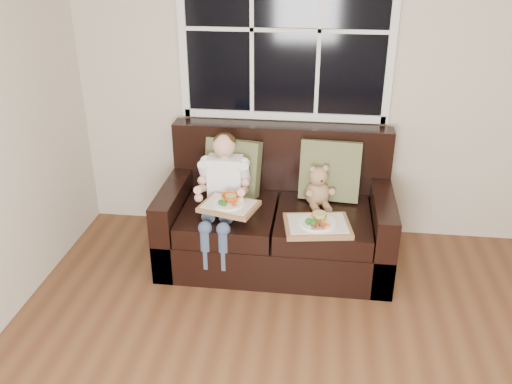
# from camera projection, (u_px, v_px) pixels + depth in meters

# --- Properties ---
(room_walls) EXTENTS (4.52, 5.02, 2.71)m
(room_walls) POSITION_uv_depth(u_px,v_px,m) (412.00, 177.00, 1.73)
(room_walls) COLOR beige
(room_walls) RESTS_ON ground
(window_back) EXTENTS (1.62, 0.04, 1.37)m
(window_back) POSITION_uv_depth(u_px,v_px,m) (286.00, 30.00, 3.99)
(window_back) COLOR black
(window_back) RESTS_ON room_walls
(loveseat) EXTENTS (1.70, 0.92, 0.96)m
(loveseat) POSITION_uv_depth(u_px,v_px,m) (277.00, 220.00, 4.15)
(loveseat) COLOR black
(loveseat) RESTS_ON ground
(pillow_left) EXTENTS (0.46, 0.29, 0.44)m
(pillow_left) POSITION_uv_depth(u_px,v_px,m) (233.00, 167.00, 4.18)
(pillow_left) COLOR #646941
(pillow_left) RESTS_ON loveseat
(pillow_right) EXTENTS (0.47, 0.24, 0.46)m
(pillow_right) POSITION_uv_depth(u_px,v_px,m) (330.00, 170.00, 4.09)
(pillow_right) COLOR #646941
(pillow_right) RESTS_ON loveseat
(child) EXTENTS (0.37, 0.59, 0.84)m
(child) POSITION_uv_depth(u_px,v_px,m) (223.00, 185.00, 3.95)
(child) COLOR white
(child) RESTS_ON loveseat
(teddy_bear) EXTENTS (0.23, 0.27, 0.33)m
(teddy_bear) POSITION_uv_depth(u_px,v_px,m) (318.00, 189.00, 4.02)
(teddy_bear) COLOR #A08254
(teddy_bear) RESTS_ON loveseat
(tray_left) EXTENTS (0.44, 0.38, 0.09)m
(tray_left) POSITION_uv_depth(u_px,v_px,m) (229.00, 204.00, 3.80)
(tray_left) COLOR #A27149
(tray_left) RESTS_ON child
(tray_right) EXTENTS (0.50, 0.41, 0.10)m
(tray_right) POSITION_uv_depth(u_px,v_px,m) (317.00, 225.00, 3.73)
(tray_right) COLOR #A27149
(tray_right) RESTS_ON loveseat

